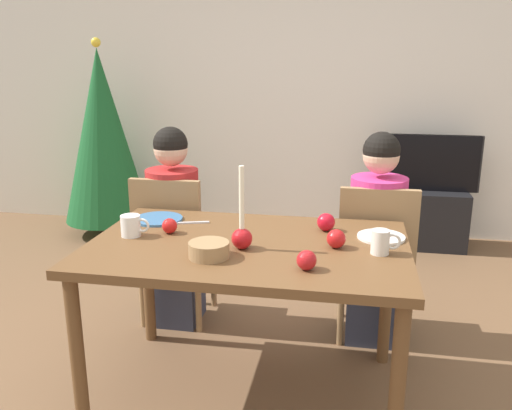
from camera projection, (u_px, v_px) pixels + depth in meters
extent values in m
plane|color=brown|center=(248.00, 391.00, 2.54)|extent=(7.68, 7.68, 0.00)
cube|color=silver|center=(306.00, 86.00, 4.66)|extent=(6.40, 0.10, 2.60)
cube|color=brown|center=(248.00, 247.00, 2.34)|extent=(1.40, 0.90, 0.04)
cylinder|color=brown|center=(77.00, 355.00, 2.19)|extent=(0.06, 0.06, 0.71)
cylinder|color=brown|center=(397.00, 389.00, 1.96)|extent=(0.06, 0.06, 0.71)
cylinder|color=brown|center=(148.00, 280.00, 2.93)|extent=(0.06, 0.06, 0.71)
cylinder|color=brown|center=(386.00, 299.00, 2.70)|extent=(0.06, 0.06, 0.71)
cube|color=#99754C|center=(178.00, 250.00, 3.18)|extent=(0.40, 0.40, 0.04)
cube|color=#99754C|center=(166.00, 219.00, 2.94)|extent=(0.40, 0.04, 0.45)
cylinder|color=#99754C|center=(213.00, 276.00, 3.37)|extent=(0.04, 0.04, 0.41)
cylinder|color=#99754C|center=(162.00, 272.00, 3.43)|extent=(0.04, 0.04, 0.41)
cylinder|color=#99754C|center=(198.00, 299.00, 3.05)|extent=(0.04, 0.04, 0.41)
cylinder|color=#99754C|center=(142.00, 294.00, 3.11)|extent=(0.04, 0.04, 0.41)
cube|color=#99754C|center=(374.00, 263.00, 2.98)|extent=(0.40, 0.40, 0.04)
cube|color=#99754C|center=(378.00, 231.00, 2.74)|extent=(0.40, 0.04, 0.45)
cylinder|color=#99754C|center=(400.00, 289.00, 3.17)|extent=(0.04, 0.04, 0.41)
cylinder|color=#99754C|center=(342.00, 285.00, 3.23)|extent=(0.04, 0.04, 0.41)
cylinder|color=#99754C|center=(405.00, 316.00, 2.85)|extent=(0.04, 0.04, 0.41)
cylinder|color=#99754C|center=(341.00, 310.00, 2.90)|extent=(0.04, 0.04, 0.41)
cube|color=#33384C|center=(176.00, 285.00, 3.18)|extent=(0.28, 0.28, 0.45)
cylinder|color=#AD2323|center=(173.00, 210.00, 3.06)|extent=(0.30, 0.30, 0.48)
sphere|color=tan|center=(171.00, 149.00, 2.97)|extent=(0.19, 0.19, 0.19)
sphere|color=black|center=(170.00, 144.00, 2.96)|extent=(0.19, 0.19, 0.19)
cube|color=#33384C|center=(372.00, 300.00, 2.98)|extent=(0.28, 0.28, 0.45)
cylinder|color=#D1337A|center=(377.00, 221.00, 2.86)|extent=(0.30, 0.30, 0.48)
sphere|color=tan|center=(381.00, 156.00, 2.77)|extent=(0.19, 0.19, 0.19)
sphere|color=black|center=(382.00, 150.00, 2.76)|extent=(0.19, 0.19, 0.19)
cube|color=black|center=(425.00, 218.00, 4.47)|extent=(0.64, 0.40, 0.48)
cube|color=black|center=(430.00, 163.00, 4.35)|extent=(0.79, 0.04, 0.46)
cube|color=black|center=(430.00, 163.00, 4.34)|extent=(0.76, 0.05, 0.46)
cylinder|color=brown|center=(110.00, 225.00, 4.83)|extent=(0.08, 0.08, 0.14)
cone|color=#195628|center=(103.00, 136.00, 4.61)|extent=(0.74, 0.74, 1.48)
sphere|color=yellow|center=(96.00, 42.00, 4.40)|extent=(0.08, 0.08, 0.08)
sphere|color=red|center=(242.00, 239.00, 2.26)|extent=(0.09, 0.09, 0.09)
cylinder|color=#EFE5C6|center=(242.00, 198.00, 2.21)|extent=(0.02, 0.02, 0.27)
cylinder|color=teal|center=(158.00, 219.00, 2.67)|extent=(0.24, 0.24, 0.01)
cylinder|color=white|center=(381.00, 237.00, 2.40)|extent=(0.21, 0.21, 0.01)
cylinder|color=white|center=(131.00, 226.00, 2.42)|extent=(0.09, 0.09, 0.10)
torus|color=white|center=(143.00, 225.00, 2.41)|extent=(0.07, 0.01, 0.07)
cylinder|color=silver|center=(380.00, 242.00, 2.20)|extent=(0.08, 0.08, 0.10)
torus|color=silver|center=(393.00, 242.00, 2.19)|extent=(0.07, 0.01, 0.07)
cube|color=silver|center=(191.00, 223.00, 2.62)|extent=(0.18, 0.07, 0.01)
cylinder|color=#99754C|center=(209.00, 250.00, 2.16)|extent=(0.17, 0.17, 0.07)
sphere|color=#B2171C|center=(307.00, 260.00, 2.03)|extent=(0.08, 0.08, 0.08)
sphere|color=red|center=(326.00, 222.00, 2.50)|extent=(0.08, 0.08, 0.08)
sphere|color=red|center=(336.00, 239.00, 2.27)|extent=(0.08, 0.08, 0.08)
sphere|color=red|center=(170.00, 226.00, 2.46)|extent=(0.07, 0.07, 0.07)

